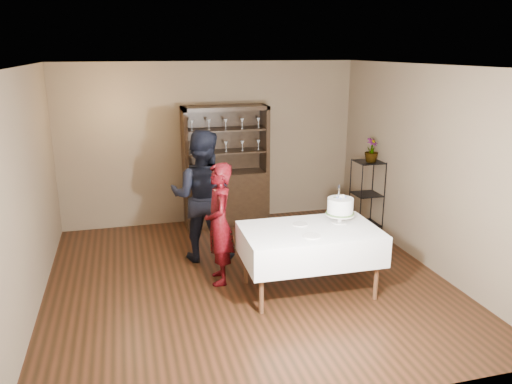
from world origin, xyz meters
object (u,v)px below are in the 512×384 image
cake_table (310,244)px  man (202,196)px  plant_etagere (367,194)px  woman (219,224)px  potted_plant (371,150)px  china_hutch (226,185)px  cake (340,207)px

cake_table → man: bearing=129.0°
plant_etagere → woman: (-2.62, -1.12, 0.13)m
man → plant_etagere: bearing=-152.6°
cake_table → potted_plant: (1.63, 1.64, 0.75)m
cake_table → potted_plant: size_ratio=4.42×
plant_etagere → potted_plant: (0.01, -0.04, 0.72)m
china_hutch → plant_etagere: (2.08, -1.05, -0.01)m
potted_plant → cake_table: bearing=-134.7°
plant_etagere → cake: bearing=-127.1°
woman → cake: bearing=78.5°
china_hutch → plant_etagere: china_hutch is taller
china_hutch → cake: bearing=-71.0°
plant_etagere → cake: size_ratio=2.44×
china_hutch → woman: (-0.54, -2.18, 0.11)m
china_hutch → potted_plant: size_ratio=5.36×
china_hutch → woman: bearing=-103.8°
china_hutch → woman: 2.24m
plant_etagere → potted_plant: bearing=-73.5°
cake_table → cake: cake is taller
man → china_hutch: bearing=-93.9°
plant_etagere → woman: woman is taller
man → cake_table: bearing=149.3°
plant_etagere → woman: size_ratio=0.77×
woman → potted_plant: (2.63, 1.08, 0.60)m
woman → cake: woman is taller
woman → potted_plant: potted_plant is taller
woman → china_hutch: bearing=171.5°
man → potted_plant: bearing=-153.4°
plant_etagere → man: size_ratio=0.65×
cake_table → man: (-1.09, 1.34, 0.30)m
china_hutch → cake_table: size_ratio=1.21×
cake_table → cake: (0.44, 0.13, 0.39)m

